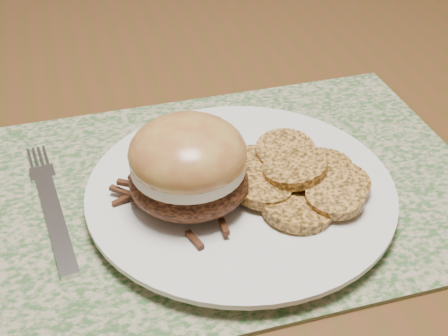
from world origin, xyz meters
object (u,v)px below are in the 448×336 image
(dining_table, at_px, (194,134))
(dinner_plate, at_px, (241,193))
(pork_sandwich, at_px, (188,165))
(fork, at_px, (51,203))

(dining_table, bearing_deg, dinner_plate, -93.10)
(dining_table, bearing_deg, pork_sandwich, -104.07)
(fork, bearing_deg, dinner_plate, -19.35)
(pork_sandwich, bearing_deg, dinner_plate, 32.16)
(dining_table, relative_size, pork_sandwich, 11.22)
(fork, bearing_deg, pork_sandwich, -27.33)
(pork_sandwich, height_order, fork, pork_sandwich)
(dining_table, xyz_separation_m, dinner_plate, (-0.01, -0.24, 0.09))
(dining_table, distance_m, dinner_plate, 0.26)
(dinner_plate, bearing_deg, dining_table, 86.90)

